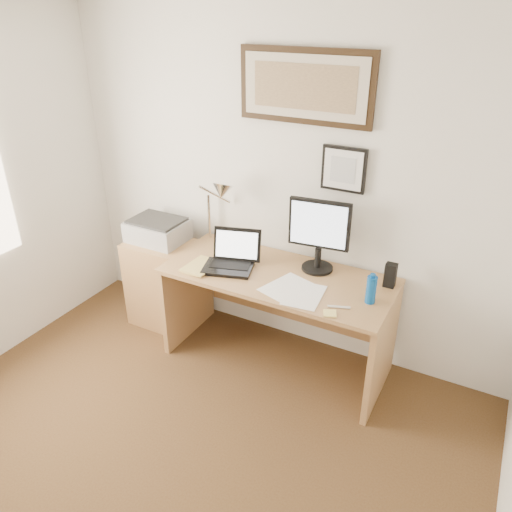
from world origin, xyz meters
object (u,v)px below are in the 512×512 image
Objects in this scene: water_bottle at (371,290)px; book at (190,263)px; laptop at (231,259)px; printer at (158,230)px; desk at (282,297)px; side_cabinet at (163,282)px; lcd_monitor at (319,232)px.

water_bottle reaches higher than book.
water_bottle is at bearing 5.21° from book.
laptop is 0.78m from printer.
water_bottle is at bearing -11.49° from desk.
book reaches higher than side_cabinet.
laptop reaches higher than desk.
desk is (1.07, 0.04, 0.15)m from side_cabinet.
lcd_monitor is (1.28, 0.14, 0.68)m from side_cabinet.
book is 0.66× the size of laptop.
book is 0.16× the size of desk.
side_cabinet is 1.66× the size of printer.
water_bottle reaches higher than side_cabinet.
desk is (0.62, 0.25, -0.25)m from book.
water_bottle is at bearing -4.44° from printer.
water_bottle is 0.41× the size of printer.
book is at bearing -25.67° from side_cabinet.
side_cabinet is 4.00× the size of water_bottle.
printer reaches higher than book.
water_bottle is (1.74, -0.10, 0.48)m from side_cabinet.
lcd_monitor is (0.21, 0.10, 0.53)m from desk.
book is 0.31m from laptop.
desk is at bearing 1.89° from side_cabinet.
desk is 0.47m from laptop.
laptop is (0.73, -0.11, 0.44)m from side_cabinet.
laptop is at bearing 21.67° from book.
laptop is at bearing -156.09° from lcd_monitor.
book is at bearing -27.80° from printer.
water_bottle is at bearing -27.78° from lcd_monitor.
desk is 4.05× the size of laptop.
side_cabinet is 0.46× the size of desk.
printer is at bearing 152.20° from book.
water_bottle is 0.46× the size of laptop.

